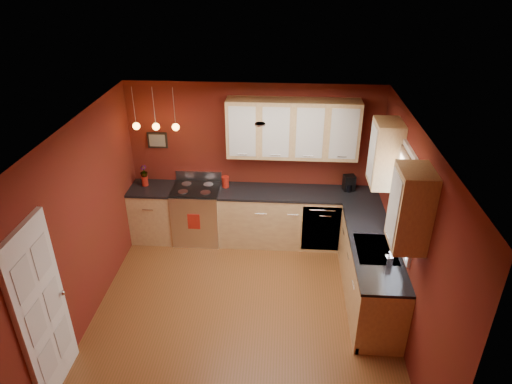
# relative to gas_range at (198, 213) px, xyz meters

# --- Properties ---
(floor) EXTENTS (4.20, 4.20, 0.00)m
(floor) POSITION_rel_gas_range_xyz_m (0.92, -1.80, -0.48)
(floor) COLOR brown
(floor) RESTS_ON ground
(ceiling) EXTENTS (4.00, 4.20, 0.02)m
(ceiling) POSITION_rel_gas_range_xyz_m (0.92, -1.80, 2.12)
(ceiling) COLOR silver
(ceiling) RESTS_ON wall_back
(wall_back) EXTENTS (4.00, 0.02, 2.60)m
(wall_back) POSITION_rel_gas_range_xyz_m (0.92, 0.30, 0.82)
(wall_back) COLOR maroon
(wall_back) RESTS_ON floor
(wall_front) EXTENTS (4.00, 0.02, 2.60)m
(wall_front) POSITION_rel_gas_range_xyz_m (0.92, -3.90, 0.82)
(wall_front) COLOR maroon
(wall_front) RESTS_ON floor
(wall_left) EXTENTS (0.02, 4.20, 2.60)m
(wall_left) POSITION_rel_gas_range_xyz_m (-1.08, -1.80, 0.82)
(wall_left) COLOR maroon
(wall_left) RESTS_ON floor
(wall_right) EXTENTS (0.02, 4.20, 2.60)m
(wall_right) POSITION_rel_gas_range_xyz_m (2.92, -1.80, 0.82)
(wall_right) COLOR maroon
(wall_right) RESTS_ON floor
(base_cabinets_back_left) EXTENTS (0.70, 0.60, 0.90)m
(base_cabinets_back_left) POSITION_rel_gas_range_xyz_m (-0.73, -0.00, -0.03)
(base_cabinets_back_left) COLOR #D5B472
(base_cabinets_back_left) RESTS_ON floor
(base_cabinets_back_right) EXTENTS (2.54, 0.60, 0.90)m
(base_cabinets_back_right) POSITION_rel_gas_range_xyz_m (1.65, -0.00, -0.03)
(base_cabinets_back_right) COLOR #D5B472
(base_cabinets_back_right) RESTS_ON floor
(base_cabinets_right) EXTENTS (0.60, 2.10, 0.90)m
(base_cabinets_right) POSITION_rel_gas_range_xyz_m (2.62, -1.35, -0.03)
(base_cabinets_right) COLOR #D5B472
(base_cabinets_right) RESTS_ON floor
(counter_back_left) EXTENTS (0.70, 0.62, 0.04)m
(counter_back_left) POSITION_rel_gas_range_xyz_m (-0.73, -0.00, 0.44)
(counter_back_left) COLOR black
(counter_back_left) RESTS_ON base_cabinets_back_left
(counter_back_right) EXTENTS (2.54, 0.62, 0.04)m
(counter_back_right) POSITION_rel_gas_range_xyz_m (1.65, -0.00, 0.44)
(counter_back_right) COLOR black
(counter_back_right) RESTS_ON base_cabinets_back_right
(counter_right) EXTENTS (0.62, 2.10, 0.04)m
(counter_right) POSITION_rel_gas_range_xyz_m (2.62, -1.35, 0.44)
(counter_right) COLOR black
(counter_right) RESTS_ON base_cabinets_right
(gas_range) EXTENTS (0.76, 0.64, 1.11)m
(gas_range) POSITION_rel_gas_range_xyz_m (0.00, 0.00, 0.00)
(gas_range) COLOR silver
(gas_range) RESTS_ON floor
(dishwasher_front) EXTENTS (0.60, 0.02, 0.80)m
(dishwasher_front) POSITION_rel_gas_range_xyz_m (2.02, -0.29, -0.03)
(dishwasher_front) COLOR silver
(dishwasher_front) RESTS_ON base_cabinets_back_right
(sink) EXTENTS (0.50, 0.70, 0.33)m
(sink) POSITION_rel_gas_range_xyz_m (2.62, -1.50, 0.43)
(sink) COLOR #98989D
(sink) RESTS_ON counter_right
(window) EXTENTS (0.06, 1.02, 1.22)m
(window) POSITION_rel_gas_range_xyz_m (2.89, -1.50, 1.21)
(window) COLOR white
(window) RESTS_ON wall_right
(door_left_wall) EXTENTS (0.12, 0.82, 2.05)m
(door_left_wall) POSITION_rel_gas_range_xyz_m (-1.05, -3.00, 0.54)
(door_left_wall) COLOR white
(door_left_wall) RESTS_ON floor
(upper_cabinets_back) EXTENTS (2.00, 0.35, 0.90)m
(upper_cabinets_back) POSITION_rel_gas_range_xyz_m (1.52, 0.12, 1.47)
(upper_cabinets_back) COLOR #D5B472
(upper_cabinets_back) RESTS_ON wall_back
(upper_cabinets_right) EXTENTS (0.35, 1.95, 0.90)m
(upper_cabinets_right) POSITION_rel_gas_range_xyz_m (2.75, -1.48, 1.47)
(upper_cabinets_right) COLOR #D5B472
(upper_cabinets_right) RESTS_ON wall_right
(wall_picture) EXTENTS (0.32, 0.03, 0.26)m
(wall_picture) POSITION_rel_gas_range_xyz_m (-0.63, 0.28, 1.17)
(wall_picture) COLOR black
(wall_picture) RESTS_ON wall_back
(pendant_lights) EXTENTS (0.71, 0.11, 0.66)m
(pendant_lights) POSITION_rel_gas_range_xyz_m (-0.53, -0.05, 1.53)
(pendant_lights) COLOR #98989D
(pendant_lights) RESTS_ON ceiling
(red_canister) EXTENTS (0.12, 0.12, 0.18)m
(red_canister) POSITION_rel_gas_range_xyz_m (0.47, 0.10, 0.55)
(red_canister) COLOR #A41D11
(red_canister) RESTS_ON counter_back_right
(red_vase) EXTENTS (0.10, 0.10, 0.16)m
(red_vase) POSITION_rel_gas_range_xyz_m (-0.85, 0.07, 0.54)
(red_vase) COLOR #A41D11
(red_vase) RESTS_ON counter_back_left
(flowers) EXTENTS (0.15, 0.15, 0.21)m
(flowers) POSITION_rel_gas_range_xyz_m (-0.85, 0.07, 0.71)
(flowers) COLOR #A41D11
(flowers) RESTS_ON red_vase
(coffee_maker) EXTENTS (0.20, 0.20, 0.25)m
(coffee_maker) POSITION_rel_gas_range_xyz_m (2.45, 0.12, 0.58)
(coffee_maker) COLOR black
(coffee_maker) RESTS_ON counter_back_right
(soap_pump) EXTENTS (0.10, 0.10, 0.19)m
(soap_pump) POSITION_rel_gas_range_xyz_m (2.71, -1.83, 0.55)
(soap_pump) COLOR silver
(soap_pump) RESTS_ON counter_right
(dish_towel) EXTENTS (0.19, 0.01, 0.27)m
(dish_towel) POSITION_rel_gas_range_xyz_m (0.00, -0.33, 0.04)
(dish_towel) COLOR #A41D11
(dish_towel) RESTS_ON gas_range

